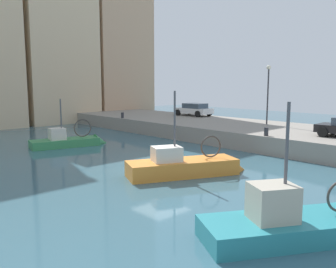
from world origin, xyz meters
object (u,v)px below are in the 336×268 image
(mooring_bollard_north, at_px, (122,115))
(quay_streetlamp, at_px, (268,85))
(parked_car_white, at_px, (194,109))
(mooring_bollard_mid, at_px, (266,132))
(fishing_boat_green, at_px, (71,145))
(fishing_boat_orange, at_px, (188,173))
(fishing_boat_teal, at_px, (305,233))

(mooring_bollard_north, xyz_separation_m, quay_streetlamp, (5.65, -12.47, 2.98))
(parked_car_white, bearing_deg, mooring_bollard_mid, -118.08)
(fishing_boat_green, bearing_deg, mooring_bollard_north, 30.27)
(fishing_boat_orange, bearing_deg, parked_car_white, 42.62)
(fishing_boat_orange, xyz_separation_m, mooring_bollard_north, (7.58, 16.34, 1.37))
(quay_streetlamp, bearing_deg, mooring_bollard_north, 114.38)
(fishing_boat_orange, bearing_deg, quay_streetlamp, 16.32)
(fishing_boat_orange, bearing_deg, mooring_bollard_north, 65.11)
(fishing_boat_teal, relative_size, fishing_boat_orange, 1.00)
(parked_car_white, relative_size, mooring_bollard_north, 7.42)
(fishing_boat_green, xyz_separation_m, mooring_bollard_north, (7.98, 4.66, 1.36))
(parked_car_white, relative_size, mooring_bollard_mid, 7.42)
(fishing_boat_teal, distance_m, quay_streetlamp, 20.08)
(fishing_boat_teal, xyz_separation_m, fishing_boat_orange, (2.68, 7.57, -0.02))
(fishing_boat_teal, height_order, fishing_boat_orange, fishing_boat_orange)
(fishing_boat_green, height_order, mooring_bollard_north, fishing_boat_green)
(mooring_bollard_mid, bearing_deg, quay_streetlamp, 32.01)
(fishing_boat_teal, distance_m, mooring_bollard_north, 26.06)
(fishing_boat_teal, height_order, fishing_boat_green, fishing_boat_teal)
(fishing_boat_green, relative_size, quay_streetlamp, 1.20)
(fishing_boat_green, height_order, parked_car_white, fishing_boat_green)
(fishing_boat_orange, height_order, quay_streetlamp, quay_streetlamp)
(mooring_bollard_mid, bearing_deg, mooring_bollard_north, 90.00)
(parked_car_white, distance_m, mooring_bollard_north, 7.57)
(mooring_bollard_north, bearing_deg, mooring_bollard_mid, -90.00)
(fishing_boat_orange, relative_size, quay_streetlamp, 1.34)
(mooring_bollard_north, height_order, quay_streetlamp, quay_streetlamp)
(fishing_boat_orange, height_order, parked_car_white, fishing_boat_orange)
(mooring_bollard_mid, relative_size, quay_streetlamp, 0.11)
(parked_car_white, bearing_deg, fishing_boat_orange, -137.38)
(fishing_boat_green, xyz_separation_m, quay_streetlamp, (13.63, -7.81, 4.34))
(fishing_boat_orange, relative_size, mooring_bollard_mid, 11.75)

